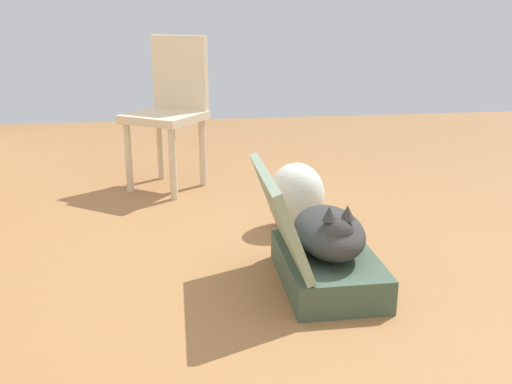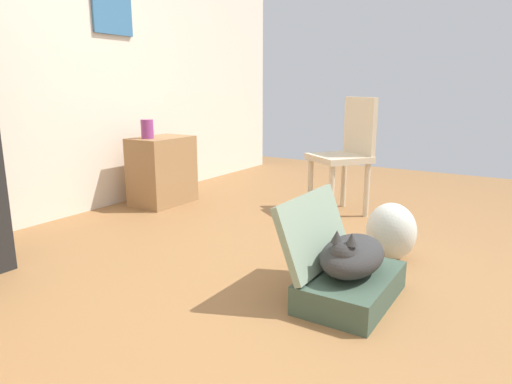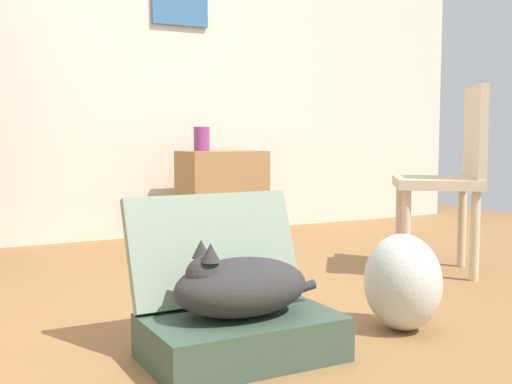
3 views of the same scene
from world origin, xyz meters
name	(u,v)px [view 2 (image 2 of 3)]	position (x,y,z in m)	size (l,w,h in m)	color
ground_plane	(301,287)	(0.00, 0.00, 0.00)	(7.68, 7.68, 0.00)	olive
wall_back	(23,47)	(0.00, 2.26, 1.30)	(6.40, 0.15, 2.60)	beige
suitcase_base	(351,287)	(0.00, -0.27, 0.07)	(0.60, 0.38, 0.14)	#384C3D
suitcase_lid	(314,231)	(0.00, -0.06, 0.32)	(0.60, 0.38, 0.04)	gray
cat	(352,255)	(-0.01, -0.27, 0.24)	(0.52, 0.28, 0.25)	#2D2D2D
plastic_bag_white	(391,231)	(0.65, -0.27, 0.17)	(0.26, 0.30, 0.35)	silver
side_table	(162,171)	(0.92, 1.85, 0.30)	(0.54, 0.36, 0.60)	olive
vase_tall	(147,129)	(0.79, 1.87, 0.68)	(0.11, 0.11, 0.16)	#8C387A
chair	(347,151)	(1.50, 0.36, 0.52)	(0.58, 0.58, 0.95)	beige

